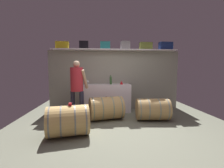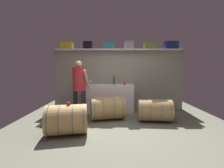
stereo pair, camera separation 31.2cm
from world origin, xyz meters
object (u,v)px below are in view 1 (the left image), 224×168
at_px(toolcase_grey, 125,45).
at_px(wine_bottle_green, 111,80).
at_px(toolcase_navy, 166,46).
at_px(work_cabinet, 107,98).
at_px(toolcase_black, 84,45).
at_px(wine_barrel_flank, 106,108).
at_px(toolcase_yellow, 62,45).
at_px(tasting_cup, 70,104).
at_px(wine_barrel_near, 68,121).
at_px(wine_barrel_far, 153,109).
at_px(winemaker_pouring, 77,84).
at_px(toolcase_teal, 105,46).
at_px(red_funnel, 121,83).
at_px(toolcase_olive, 146,46).
at_px(wine_glass, 88,82).

relative_size(toolcase_grey, wine_bottle_green, 0.94).
bearing_deg(toolcase_navy, work_cabinet, -176.05).
bearing_deg(toolcase_grey, toolcase_black, 176.87).
xyz_separation_m(toolcase_navy, wine_barrel_flank, (-2.11, -1.03, -1.89)).
height_order(toolcase_yellow, toolcase_black, toolcase_black).
bearing_deg(toolcase_grey, tasting_cup, -129.41).
xyz_separation_m(wine_bottle_green, tasting_cup, (-0.99, -1.82, -0.38)).
bearing_deg(tasting_cup, wine_barrel_near, 180.00).
bearing_deg(toolcase_black, wine_bottle_green, -16.12).
bearing_deg(wine_barrel_near, toolcase_black, 74.56).
relative_size(toolcase_yellow, wine_barrel_far, 0.44).
distance_m(wine_bottle_green, wine_barrel_near, 2.22).
xyz_separation_m(toolcase_yellow, wine_bottle_green, (1.58, -0.21, -1.14)).
bearing_deg(toolcase_grey, toolcase_navy, -3.13).
bearing_deg(winemaker_pouring, wine_barrel_far, 18.70).
distance_m(toolcase_teal, wine_bottle_green, 1.18).
xyz_separation_m(toolcase_navy, work_cabinet, (-2.05, -0.19, -1.75)).
relative_size(work_cabinet, red_funnel, 12.54).
xyz_separation_m(toolcase_yellow, toolcase_olive, (2.80, 0.00, 0.01)).
relative_size(red_funnel, tasting_cup, 1.73).
height_order(toolcase_teal, wine_glass, toolcase_teal).
relative_size(toolcase_black, toolcase_navy, 0.67).
distance_m(toolcase_black, wine_barrel_near, 2.78).
xyz_separation_m(toolcase_black, wine_barrel_flank, (0.69, -1.03, -1.89)).
height_order(wine_bottle_green, tasting_cup, wine_bottle_green).
height_order(toolcase_black, wine_barrel_flank, toolcase_black).
xyz_separation_m(wine_barrel_flank, tasting_cup, (-0.80, -1.01, 0.36)).
bearing_deg(toolcase_teal, wine_glass, -158.19).
relative_size(toolcase_olive, wine_barrel_near, 0.43).
xyz_separation_m(toolcase_yellow, toolcase_navy, (3.51, 0.00, 0.01)).
xyz_separation_m(red_funnel, tasting_cup, (-1.34, -1.80, -0.30)).
xyz_separation_m(wine_barrel_near, wine_barrel_far, (2.13, 0.85, -0.02)).
xyz_separation_m(toolcase_teal, wine_barrel_far, (1.26, -1.18, -1.90)).
distance_m(wine_barrel_near, tasting_cup, 0.36).
bearing_deg(toolcase_navy, red_funnel, -172.88).
xyz_separation_m(wine_bottle_green, red_funnel, (0.35, -0.03, -0.08)).
height_order(wine_bottle_green, red_funnel, wine_bottle_green).
bearing_deg(wine_glass, toolcase_teal, 18.41).
height_order(tasting_cup, winemaker_pouring, winemaker_pouring).
xyz_separation_m(toolcase_black, work_cabinet, (0.76, -0.19, -1.75)).
xyz_separation_m(toolcase_yellow, wine_barrel_near, (0.54, -2.04, -1.87)).
relative_size(toolcase_yellow, wine_glass, 2.88).
bearing_deg(wine_barrel_flank, toolcase_teal, 77.52).
bearing_deg(wine_barrel_far, wine_bottle_green, 143.06).
relative_size(toolcase_olive, red_funnel, 3.39).
bearing_deg(wine_barrel_near, wine_glass, 70.49).
height_order(wine_barrel_flank, winemaker_pouring, winemaker_pouring).
xyz_separation_m(toolcase_navy, tasting_cup, (-2.91, -2.04, -1.53)).
bearing_deg(wine_barrel_far, toolcase_olive, 88.54).
distance_m(work_cabinet, wine_glass, 0.84).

